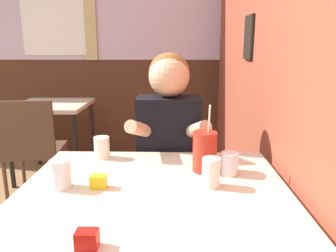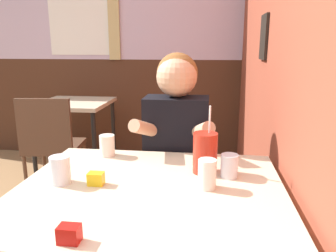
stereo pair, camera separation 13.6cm
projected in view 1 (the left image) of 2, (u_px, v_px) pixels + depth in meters
brick_wall_right at (254, 29)px, 2.09m from camera, size 0.08×4.75×2.70m
back_wall at (100, 35)px, 3.48m from camera, size 5.51×0.09×2.70m
main_table at (154, 203)px, 1.26m from camera, size 1.03×0.88×0.72m
background_table at (52, 113)px, 3.10m from camera, size 0.67×0.67×0.72m
chair_near_window at (32, 146)px, 2.45m from camera, size 0.44×0.44×0.88m
person_seated at (169, 157)px, 1.81m from camera, size 0.42×0.41×1.22m
cocktail_pitcher at (205, 152)px, 1.40m from camera, size 0.10×0.10×0.29m
glass_near_pitcher at (61, 174)px, 1.24m from camera, size 0.08×0.08×0.11m
glass_center at (211, 172)px, 1.25m from camera, size 0.07×0.07×0.11m
glass_far_side at (102, 147)px, 1.58m from camera, size 0.07×0.07×0.10m
glass_by_brick at (229, 164)px, 1.37m from camera, size 0.07×0.07×0.10m
condiment_ketchup at (87, 239)px, 0.88m from camera, size 0.06×0.04×0.05m
condiment_mustard at (98, 182)px, 1.25m from camera, size 0.06×0.04×0.05m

